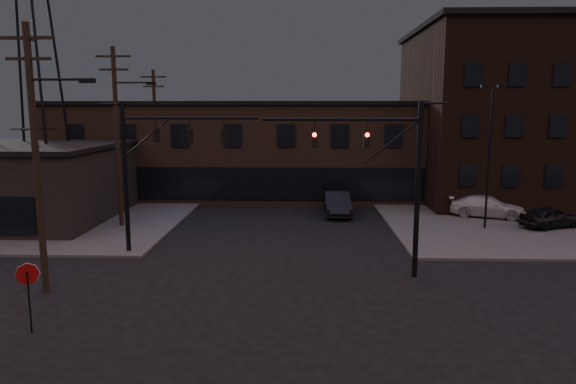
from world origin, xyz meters
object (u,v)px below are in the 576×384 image
Objects in this scene: parked_car_lot_a at (550,217)px; parked_car_lot_b at (487,206)px; car_crossing at (337,203)px; stop_sign at (28,282)px; traffic_signal_near at (393,170)px; traffic_signal_far at (149,160)px.

parked_car_lot_b reaches higher than parked_car_lot_a.
parked_car_lot_a is at bearing -19.32° from car_crossing.
stop_sign is 29.62m from parked_car_lot_b.
stop_sign is 23.76m from car_crossing.
traffic_signal_near and traffic_signal_far have the same top height.
traffic_signal_far is 25.04m from parked_car_lot_a.
traffic_signal_near is 15.83m from parked_car_lot_a.
parked_car_lot_a is 14.06m from car_crossing.
traffic_signal_near is at bearing 166.18° from parked_car_lot_b.
traffic_signal_near is 3.23× the size of stop_sign.
traffic_signal_near is at bearing -84.90° from car_crossing.
traffic_signal_near is 15.17m from stop_sign.
traffic_signal_far is 10.55m from stop_sign.
stop_sign is (-13.36, -6.49, -3.09)m from traffic_signal_near.
traffic_signal_near reaches higher than parked_car_lot_a.
traffic_signal_near is 16.27m from parked_car_lot_b.
car_crossing is (-1.52, 14.09, -4.08)m from traffic_signal_near.
car_crossing is at bearing 104.70° from parked_car_lot_b.
stop_sign is 0.49× the size of parked_car_lot_b.
stop_sign is at bearing 151.93° from parked_car_lot_b.
car_crossing is (-13.35, 4.41, 0.00)m from parked_car_lot_a.
traffic_signal_near is 1.96× the size of parked_car_lot_a.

